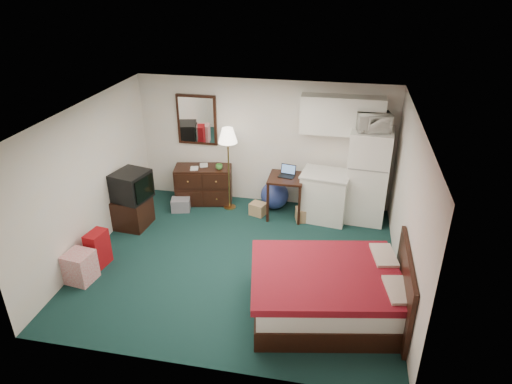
% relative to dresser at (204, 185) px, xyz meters
% --- Properties ---
extents(floor, '(5.00, 4.50, 0.01)m').
position_rel_dresser_xyz_m(floor, '(1.19, -1.94, -0.38)').
color(floor, black).
rests_on(floor, ground).
extents(ceiling, '(5.00, 4.50, 0.01)m').
position_rel_dresser_xyz_m(ceiling, '(1.19, -1.94, 2.12)').
color(ceiling, '#EFDEC6').
rests_on(ceiling, walls).
extents(walls, '(5.01, 4.51, 2.50)m').
position_rel_dresser_xyz_m(walls, '(1.19, -1.94, 0.87)').
color(walls, '#EFDEC6').
rests_on(walls, floor).
extents(mirror, '(0.80, 0.06, 1.00)m').
position_rel_dresser_xyz_m(mirror, '(-0.16, 0.28, 1.27)').
color(mirror, white).
rests_on(mirror, walls).
extents(upper_cabinets, '(1.50, 0.35, 0.70)m').
position_rel_dresser_xyz_m(upper_cabinets, '(2.64, 0.14, 1.57)').
color(upper_cabinets, white).
rests_on(upper_cabinets, walls).
extents(headboard, '(0.06, 1.56, 1.00)m').
position_rel_dresser_xyz_m(headboard, '(3.65, -2.87, 0.17)').
color(headboard, black).
rests_on(headboard, walls).
extents(dresser, '(1.20, 0.72, 0.77)m').
position_rel_dresser_xyz_m(dresser, '(0.00, 0.00, 0.00)').
color(dresser, black).
rests_on(dresser, floor).
extents(floor_lamp, '(0.44, 0.44, 1.67)m').
position_rel_dresser_xyz_m(floor_lamp, '(0.57, -0.16, 0.45)').
color(floor_lamp, tan).
rests_on(floor_lamp, floor).
extents(desk, '(0.65, 0.65, 0.82)m').
position_rel_dresser_xyz_m(desk, '(1.71, -0.26, 0.03)').
color(desk, black).
rests_on(desk, floor).
extents(exercise_ball, '(0.68, 0.68, 0.55)m').
position_rel_dresser_xyz_m(exercise_ball, '(1.45, 0.02, -0.11)').
color(exercise_ball, navy).
rests_on(exercise_ball, floor).
extents(kitchen_counter, '(0.92, 0.75, 0.92)m').
position_rel_dresser_xyz_m(kitchen_counter, '(2.44, -0.22, 0.08)').
color(kitchen_counter, white).
rests_on(kitchen_counter, floor).
extents(fridge, '(0.79, 0.79, 1.78)m').
position_rel_dresser_xyz_m(fridge, '(3.20, -0.06, 0.50)').
color(fridge, white).
rests_on(fridge, floor).
extents(bed, '(2.30, 1.94, 0.65)m').
position_rel_dresser_xyz_m(bed, '(2.67, -2.87, -0.06)').
color(bed, maroon).
rests_on(bed, floor).
extents(tv_stand, '(0.61, 0.66, 0.56)m').
position_rel_dresser_xyz_m(tv_stand, '(-1.02, -1.18, -0.10)').
color(tv_stand, black).
rests_on(tv_stand, floor).
extents(suitcase, '(0.29, 0.40, 0.60)m').
position_rel_dresser_xyz_m(suitcase, '(-1.02, -2.46, -0.08)').
color(suitcase, maroon).
rests_on(suitcase, floor).
extents(retail_box, '(0.44, 0.44, 0.49)m').
position_rel_dresser_xyz_m(retail_box, '(-1.09, -2.89, -0.14)').
color(retail_box, white).
rests_on(retail_box, floor).
extents(file_bin, '(0.41, 0.35, 0.25)m').
position_rel_dresser_xyz_m(file_bin, '(-0.35, -0.46, -0.26)').
color(file_bin, gray).
rests_on(file_bin, floor).
extents(cardboard_box_a, '(0.35, 0.32, 0.24)m').
position_rel_dresser_xyz_m(cardboard_box_a, '(1.18, -0.33, -0.26)').
color(cardboard_box_a, '#A2804B').
rests_on(cardboard_box_a, floor).
extents(cardboard_box_b, '(0.27, 0.30, 0.25)m').
position_rel_dresser_xyz_m(cardboard_box_b, '(2.04, -0.40, -0.26)').
color(cardboard_box_b, '#A2804B').
rests_on(cardboard_box_b, floor).
extents(laptop, '(0.33, 0.29, 0.20)m').
position_rel_dresser_xyz_m(laptop, '(1.71, -0.24, 0.54)').
color(laptop, black).
rests_on(laptop, desk).
extents(crt_tv, '(0.69, 0.73, 0.53)m').
position_rel_dresser_xyz_m(crt_tv, '(-0.97, -1.18, 0.44)').
color(crt_tv, black).
rests_on(crt_tv, tv_stand).
extents(microwave, '(0.61, 0.41, 0.38)m').
position_rel_dresser_xyz_m(microwave, '(3.19, -0.11, 1.58)').
color(microwave, white).
rests_on(microwave, fridge).
extents(book_a, '(0.15, 0.05, 0.21)m').
position_rel_dresser_xyz_m(book_a, '(-0.22, -0.13, 0.49)').
color(book_a, '#A2804B').
rests_on(book_a, dresser).
extents(book_b, '(0.16, 0.07, 0.22)m').
position_rel_dresser_xyz_m(book_b, '(-0.08, 0.05, 0.49)').
color(book_b, '#A2804B').
rests_on(book_b, dresser).
extents(mug, '(0.17, 0.16, 0.14)m').
position_rel_dresser_xyz_m(mug, '(0.35, -0.04, 0.45)').
color(mug, '#47963C').
rests_on(mug, dresser).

